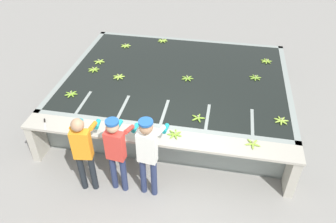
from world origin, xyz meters
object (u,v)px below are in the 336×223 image
object	(u,v)px
banana_bunch_floating_6	(163,41)
banana_bunch_floating_7	(281,121)
worker_2	(148,151)
banana_bunch_ledge_1	(175,134)
worker_0	(83,148)
banana_bunch_floating_3	(187,78)
banana_bunch_floating_2	(119,77)
worker_1	(117,149)
banana_bunch_floating_9	(198,118)
knife_0	(45,123)
banana_bunch_floating_1	(99,62)
banana_bunch_floating_10	(71,94)
banana_bunch_floating_5	(266,61)
banana_bunch_ledge_0	(253,144)
banana_bunch_floating_4	(255,78)
banana_bunch_floating_8	(94,70)
banana_bunch_floating_0	(126,46)
knife_1	(117,130)

from	to	relation	value
banana_bunch_floating_6	banana_bunch_floating_7	distance (m)	4.19
worker_2	banana_bunch_ledge_1	size ratio (longest dim) A/B	5.94
worker_0	banana_bunch_floating_3	bearing A→B (deg)	61.91
banana_bunch_floating_2	worker_1	bearing A→B (deg)	-73.18
banana_bunch_floating_9	knife_0	bearing A→B (deg)	-166.55
worker_2	banana_bunch_floating_9	distance (m)	1.35
banana_bunch_floating_1	banana_bunch_floating_10	distance (m)	1.46
banana_bunch_floating_5	banana_bunch_floating_6	size ratio (longest dim) A/B	1.00
banana_bunch_floating_1	banana_bunch_floating_9	distance (m)	3.18
worker_0	banana_bunch_floating_2	world-z (taller)	worker_0
worker_1	banana_bunch_floating_2	bearing A→B (deg)	106.82
banana_bunch_floating_1	banana_bunch_floating_6	distance (m)	1.96
banana_bunch_floating_7	worker_2	bearing A→B (deg)	-149.00
banana_bunch_ledge_0	banana_bunch_ledge_1	xyz separation A→B (m)	(-1.38, -0.00, -0.00)
worker_2	banana_bunch_floating_1	world-z (taller)	worker_2
banana_bunch_floating_4	banana_bunch_floating_5	size ratio (longest dim) A/B	1.00
banana_bunch_floating_3	banana_bunch_floating_7	xyz separation A→B (m)	(1.97, -1.19, 0.00)
banana_bunch_floating_2	banana_bunch_floating_5	size ratio (longest dim) A/B	1.00
banana_bunch_floating_2	banana_bunch_floating_4	xyz separation A→B (m)	(3.07, 0.55, 0.00)
banana_bunch_floating_4	banana_bunch_floating_10	size ratio (longest dim) A/B	1.00
banana_bunch_floating_1	banana_bunch_floating_9	world-z (taller)	same
banana_bunch_floating_3	worker_0	bearing A→B (deg)	-118.09
knife_0	banana_bunch_floating_8	bearing A→B (deg)	84.84
banana_bunch_ledge_0	knife_0	distance (m)	3.84
worker_0	banana_bunch_floating_3	size ratio (longest dim) A/B	5.73
banana_bunch_floating_3	banana_bunch_floating_1	bearing A→B (deg)	170.68
banana_bunch_floating_0	banana_bunch_floating_6	bearing A→B (deg)	28.80
banana_bunch_floating_3	banana_bunch_floating_4	size ratio (longest dim) A/B	1.00
banana_bunch_floating_1	banana_bunch_ledge_0	bearing A→B (deg)	-32.30
banana_bunch_floating_8	worker_1	bearing A→B (deg)	-61.27
banana_bunch_floating_2	banana_bunch_floating_3	distance (m)	1.57
banana_bunch_floating_4	banana_bunch_floating_8	size ratio (longest dim) A/B	1.00
banana_bunch_floating_0	banana_bunch_floating_7	xyz separation A→B (m)	(3.82, -2.52, 0.00)
banana_bunch_ledge_0	knife_1	xyz separation A→B (m)	(-2.45, -0.07, -0.01)
worker_0	banana_bunch_floating_0	distance (m)	4.00
banana_bunch_floating_3	banana_bunch_floating_8	bearing A→B (deg)	-179.35
banana_bunch_floating_8	knife_0	xyz separation A→B (m)	(-0.19, -2.05, -0.01)
banana_bunch_floating_9	knife_0	size ratio (longest dim) A/B	0.87
banana_bunch_floating_4	banana_bunch_floating_9	world-z (taller)	same
banana_bunch_floating_3	banana_bunch_floating_10	world-z (taller)	same
banana_bunch_floating_6	banana_bunch_floating_7	world-z (taller)	same
banana_bunch_floating_5	banana_bunch_ledge_1	size ratio (longest dim) A/B	1.00
banana_bunch_floating_3	knife_1	xyz separation A→B (m)	(-1.02, -2.02, -0.01)
worker_0	banana_bunch_ledge_0	distance (m)	2.92
banana_bunch_floating_4	worker_1	bearing A→B (deg)	-129.58
banana_bunch_floating_10	banana_bunch_ledge_1	distance (m)	2.53
banana_bunch_floating_2	knife_1	world-z (taller)	banana_bunch_floating_2
banana_bunch_floating_1	banana_bunch_ledge_0	world-z (taller)	banana_bunch_ledge_0
banana_bunch_floating_8	knife_0	bearing A→B (deg)	-95.16
banana_bunch_floating_1	banana_bunch_floating_9	bearing A→B (deg)	-33.76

